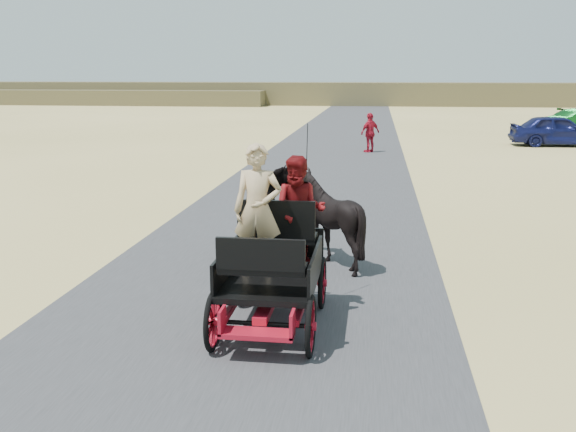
# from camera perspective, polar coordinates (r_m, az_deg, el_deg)

# --- Properties ---
(ground) EXTENTS (140.00, 140.00, 0.00)m
(ground) POSITION_cam_1_polar(r_m,az_deg,el_deg) (10.06, -3.06, -7.33)
(ground) COLOR tan
(road) EXTENTS (6.00, 140.00, 0.01)m
(road) POSITION_cam_1_polar(r_m,az_deg,el_deg) (10.06, -3.06, -7.31)
(road) COLOR #38383A
(road) RESTS_ON ground
(ridge_far) EXTENTS (140.00, 6.00, 2.40)m
(ridge_far) POSITION_cam_1_polar(r_m,az_deg,el_deg) (71.34, 6.47, 10.75)
(ridge_far) COLOR brown
(ridge_far) RESTS_ON ground
(ridge_near) EXTENTS (40.00, 4.00, 1.60)m
(ridge_near) POSITION_cam_1_polar(r_m,az_deg,el_deg) (74.47, -17.76, 10.01)
(ridge_near) COLOR brown
(ridge_near) RESTS_ON ground
(carriage) EXTENTS (1.30, 2.40, 0.72)m
(carriage) POSITION_cam_1_polar(r_m,az_deg,el_deg) (8.92, -1.41, -7.51)
(carriage) COLOR black
(carriage) RESTS_ON ground
(horse_left) EXTENTS (0.91, 2.01, 1.70)m
(horse_left) POSITION_cam_1_polar(r_m,az_deg,el_deg) (11.71, -1.73, -0.12)
(horse_left) COLOR black
(horse_left) RESTS_ON ground
(horse_right) EXTENTS (1.37, 1.54, 1.70)m
(horse_right) POSITION_cam_1_polar(r_m,az_deg,el_deg) (11.59, 3.64, -0.28)
(horse_right) COLOR black
(horse_right) RESTS_ON ground
(driver_man) EXTENTS (0.66, 0.43, 1.80)m
(driver_man) POSITION_cam_1_polar(r_m,az_deg,el_deg) (8.65, -2.71, 0.53)
(driver_man) COLOR tan
(driver_man) RESTS_ON carriage
(passenger_woman) EXTENTS (0.77, 0.60, 1.58)m
(passenger_woman) POSITION_cam_1_polar(r_m,az_deg,el_deg) (9.13, 1.01, 0.47)
(passenger_woman) COLOR #660C0F
(passenger_woman) RESTS_ON carriage
(pedestrian) EXTENTS (1.03, 0.99, 1.73)m
(pedestrian) POSITION_cam_1_polar(r_m,az_deg,el_deg) (28.52, 7.31, 7.35)
(pedestrian) COLOR #AA1327
(pedestrian) RESTS_ON ground
(car_a) EXTENTS (4.39, 1.84, 1.48)m
(car_a) POSITION_cam_1_polar(r_m,az_deg,el_deg) (33.43, 22.85, 7.03)
(car_a) COLOR navy
(car_a) RESTS_ON ground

